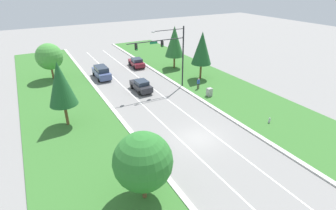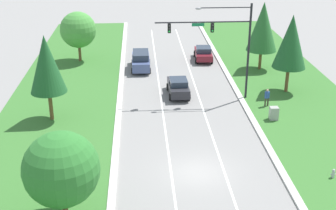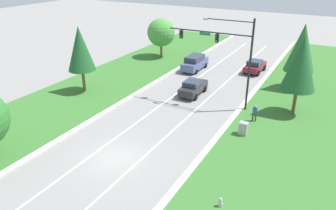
# 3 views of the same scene
# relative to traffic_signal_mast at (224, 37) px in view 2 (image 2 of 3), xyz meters

# --- Properties ---
(ground_plane) EXTENTS (160.00, 160.00, 0.00)m
(ground_plane) POSITION_rel_traffic_signal_mast_xyz_m (-3.79, -13.03, -5.88)
(ground_plane) COLOR gray
(curb_strip_right) EXTENTS (0.50, 90.00, 0.15)m
(curb_strip_right) POSITION_rel_traffic_signal_mast_xyz_m (1.86, -13.03, -5.81)
(curb_strip_right) COLOR beige
(curb_strip_right) RESTS_ON ground_plane
(curb_strip_left) EXTENTS (0.50, 90.00, 0.15)m
(curb_strip_left) POSITION_rel_traffic_signal_mast_xyz_m (-9.44, -13.03, -5.81)
(curb_strip_left) COLOR beige
(curb_strip_left) RESTS_ON ground_plane
(grass_verge_left) EXTENTS (10.00, 90.00, 0.08)m
(grass_verge_left) POSITION_rel_traffic_signal_mast_xyz_m (-14.69, -13.03, -5.84)
(grass_verge_left) COLOR #38702D
(grass_verge_left) RESTS_ON ground_plane
(lane_stripe_inner_left) EXTENTS (0.14, 81.00, 0.01)m
(lane_stripe_inner_left) POSITION_rel_traffic_signal_mast_xyz_m (-5.59, -13.03, -5.88)
(lane_stripe_inner_left) COLOR white
(lane_stripe_inner_left) RESTS_ON ground_plane
(lane_stripe_inner_right) EXTENTS (0.14, 81.00, 0.01)m
(lane_stripe_inner_right) POSITION_rel_traffic_signal_mast_xyz_m (-1.99, -13.03, -5.88)
(lane_stripe_inner_right) COLOR white
(lane_stripe_inner_right) RESTS_ON ground_plane
(traffic_signal_mast) EXTENTS (8.54, 0.41, 8.87)m
(traffic_signal_mast) POSITION_rel_traffic_signal_mast_xyz_m (0.00, 0.00, 0.00)
(traffic_signal_mast) COLOR black
(traffic_signal_mast) RESTS_ON ground_plane
(slate_blue_suv) EXTENTS (2.11, 5.06, 1.99)m
(slate_blue_suv) POSITION_rel_traffic_signal_mast_xyz_m (-7.35, 9.35, -4.87)
(slate_blue_suv) COLOR #475684
(slate_blue_suv) RESTS_ON ground_plane
(burgundy_sedan) EXTENTS (2.23, 4.42, 1.64)m
(burgundy_sedan) POSITION_rel_traffic_signal_mast_xyz_m (-0.01, 12.20, -5.04)
(burgundy_sedan) COLOR maroon
(burgundy_sedan) RESTS_ON ground_plane
(charcoal_sedan) EXTENTS (2.05, 4.40, 1.68)m
(charcoal_sedan) POSITION_rel_traffic_signal_mast_xyz_m (-3.90, 1.22, -5.03)
(charcoal_sedan) COLOR #28282D
(charcoal_sedan) RESTS_ON ground_plane
(utility_cabinet) EXTENTS (0.70, 0.60, 1.19)m
(utility_cabinet) POSITION_rel_traffic_signal_mast_xyz_m (3.59, -5.05, -5.29)
(utility_cabinet) COLOR #9E9E99
(utility_cabinet) RESTS_ON ground_plane
(pedestrian) EXTENTS (0.41, 0.27, 1.69)m
(pedestrian) POSITION_rel_traffic_signal_mast_xyz_m (3.76, -2.14, -4.95)
(pedestrian) COLOR #42382D
(pedestrian) RESTS_ON ground_plane
(fire_hydrant) EXTENTS (0.34, 0.20, 0.70)m
(fire_hydrant) POSITION_rel_traffic_signal_mast_xyz_m (4.98, -14.37, -5.54)
(fire_hydrant) COLOR #B7B7BC
(fire_hydrant) RESTS_ON ground_plane
(conifer_near_right_tree) EXTENTS (3.29, 3.29, 7.46)m
(conifer_near_right_tree) POSITION_rel_traffic_signal_mast_xyz_m (5.74, 8.32, -1.07)
(conifer_near_right_tree) COLOR brown
(conifer_near_right_tree) RESTS_ON ground_plane
(oak_near_left_tree) EXTENTS (4.10, 4.10, 5.78)m
(oak_near_left_tree) POSITION_rel_traffic_signal_mast_xyz_m (-14.38, 12.69, -2.16)
(oak_near_left_tree) COLOR brown
(oak_near_left_tree) RESTS_ON ground_plane
(conifer_far_right_tree) EXTENTS (3.14, 3.14, 7.55)m
(conifer_far_right_tree) POSITION_rel_traffic_signal_mast_xyz_m (6.60, 1.35, -0.86)
(conifer_far_right_tree) COLOR brown
(conifer_far_right_tree) RESTS_ON ground_plane
(oak_far_left_tree) EXTENTS (4.25, 4.25, 5.48)m
(oak_far_left_tree) POSITION_rel_traffic_signal_mast_xyz_m (-11.93, -17.78, -2.53)
(oak_far_left_tree) COLOR brown
(oak_far_left_tree) RESTS_ON ground_plane
(conifer_mid_left_tree) EXTENTS (2.97, 2.97, 7.30)m
(conifer_mid_left_tree) POSITION_rel_traffic_signal_mast_xyz_m (-14.98, -3.76, -0.98)
(conifer_mid_left_tree) COLOR brown
(conifer_mid_left_tree) RESTS_ON ground_plane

